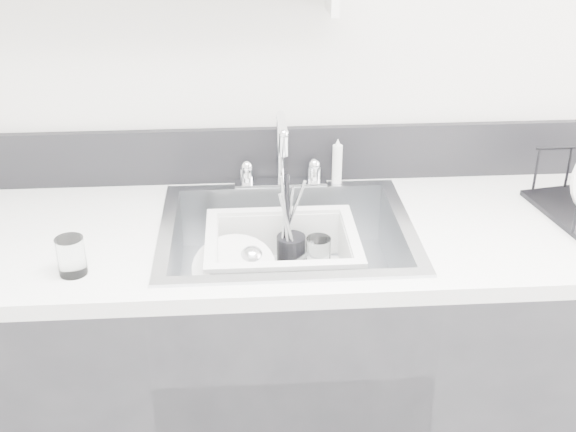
{
  "coord_description": "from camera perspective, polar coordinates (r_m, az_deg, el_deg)",
  "views": [
    {
      "loc": [
        -0.11,
        -0.42,
        1.78
      ],
      "look_at": [
        0.0,
        1.14,
        0.98
      ],
      "focal_mm": 45.0,
      "sensor_mm": 36.0,
      "label": 1
    }
  ],
  "objects": [
    {
      "name": "sink",
      "position": [
        1.87,
        -0.1,
        -3.39
      ],
      "size": [
        0.64,
        0.52,
        0.2
      ],
      "primitive_type": null,
      "color": "silver",
      "rests_on": "counter_run"
    },
    {
      "name": "backsplash",
      "position": [
        2.06,
        -0.66,
        4.89
      ],
      "size": [
        3.2,
        0.02,
        0.16
      ],
      "primitive_type": "cube",
      "color": "black",
      "rests_on": "counter_run"
    },
    {
      "name": "tumbler_in_tub",
      "position": [
        1.92,
        2.4,
        -3.03
      ],
      "size": [
        0.07,
        0.07,
        0.1
      ],
      "primitive_type": "cylinder",
      "rotation": [
        0.0,
        0.0,
        0.06
      ],
      "color": "white",
      "rests_on": "wash_tub"
    },
    {
      "name": "counter_run",
      "position": [
        2.08,
        -0.1,
        -12.19
      ],
      "size": [
        3.2,
        0.62,
        0.92
      ],
      "color": "#27272A",
      "rests_on": "ground"
    },
    {
      "name": "utensil_cup",
      "position": [
        1.93,
        0.24,
        -2.66
      ],
      "size": [
        0.08,
        0.08,
        0.26
      ],
      "rotation": [
        0.0,
        0.0,
        -0.29
      ],
      "color": "black",
      "rests_on": "wash_tub"
    },
    {
      "name": "wash_tub",
      "position": [
        1.87,
        -0.48,
        -3.53
      ],
      "size": [
        0.44,
        0.38,
        0.15
      ],
      "primitive_type": null,
      "rotation": [
        0.0,
        0.0,
        -0.19
      ],
      "color": "white",
      "rests_on": "sink"
    },
    {
      "name": "faucet",
      "position": [
        2.02,
        -0.57,
        3.81
      ],
      "size": [
        0.26,
        0.18,
        0.23
      ],
      "color": "silver",
      "rests_on": "counter_run"
    },
    {
      "name": "plate_stack",
      "position": [
        1.87,
        -4.02,
        -4.83
      ],
      "size": [
        0.26,
        0.25,
        0.1
      ],
      "rotation": [
        0.0,
        0.0,
        -0.34
      ],
      "color": "white",
      "rests_on": "wash_tub"
    },
    {
      "name": "ladle",
      "position": [
        1.87,
        -1.01,
        -4.37
      ],
      "size": [
        0.28,
        0.22,
        0.08
      ],
      "primitive_type": null,
      "rotation": [
        0.0,
        0.0,
        -0.52
      ],
      "color": "silver",
      "rests_on": "wash_tub"
    },
    {
      "name": "tumbler_counter",
      "position": [
        1.69,
        -16.75,
        -3.06
      ],
      "size": [
        0.07,
        0.07,
        0.09
      ],
      "primitive_type": "cylinder",
      "rotation": [
        0.0,
        0.0,
        0.13
      ],
      "color": "white",
      "rests_on": "counter_run"
    },
    {
      "name": "side_sprayer",
      "position": [
        2.04,
        3.91,
        4.28
      ],
      "size": [
        0.03,
        0.03,
        0.14
      ],
      "primitive_type": "cylinder",
      "color": "white",
      "rests_on": "counter_run"
    },
    {
      "name": "bowl_small",
      "position": [
        1.86,
        3.19,
        -5.32
      ],
      "size": [
        0.11,
        0.11,
        0.03
      ],
      "primitive_type": "imported",
      "rotation": [
        0.0,
        0.0,
        -0.12
      ],
      "color": "white",
      "rests_on": "wash_tub"
    }
  ]
}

